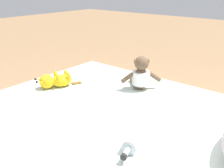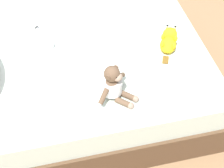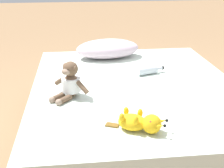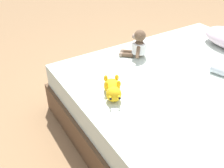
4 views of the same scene
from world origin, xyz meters
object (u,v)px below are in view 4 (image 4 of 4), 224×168
Objects in this scene: glass_bottle at (223,72)px; plush_monkey at (138,46)px; bed at (186,98)px; plush_yellow_creature at (113,89)px.

plush_monkey is at bearing -148.83° from glass_bottle.
bed is at bearing 20.07° from plush_monkey.
bed is 5.77× the size of plush_yellow_creature.
plush_monkey reaches higher than glass_bottle.
plush_yellow_creature is 1.36× the size of glass_bottle.
plush_yellow_creature is (0.36, -0.47, -0.05)m from plush_monkey.
glass_bottle reaches higher than bed.
plush_yellow_creature is 0.86m from glass_bottle.
glass_bottle is (0.22, 0.83, -0.01)m from plush_yellow_creature.
plush_yellow_creature reaches higher than bed.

